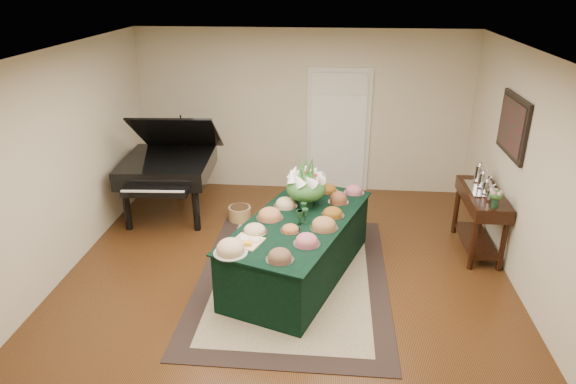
# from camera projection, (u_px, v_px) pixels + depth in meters

# --- Properties ---
(ground) EXTENTS (6.00, 6.00, 0.00)m
(ground) POSITION_uv_depth(u_px,v_px,m) (286.00, 280.00, 6.32)
(ground) COLOR black
(ground) RESTS_ON ground
(area_rug) EXTENTS (2.31, 3.24, 0.01)m
(area_rug) POSITION_uv_depth(u_px,v_px,m) (293.00, 278.00, 6.34)
(area_rug) COLOR black
(area_rug) RESTS_ON ground
(kitchen_doorway) EXTENTS (1.05, 0.07, 2.10)m
(kitchen_doorway) POSITION_uv_depth(u_px,v_px,m) (338.00, 133.00, 8.59)
(kitchen_doorway) COLOR silver
(kitchen_doorway) RESTS_ON ground
(buffet_table) EXTENTS (1.82, 2.58, 0.76)m
(buffet_table) POSITION_uv_depth(u_px,v_px,m) (299.00, 247.00, 6.28)
(buffet_table) COLOR black
(buffet_table) RESTS_ON ground
(food_platters) EXTENTS (1.66, 2.14, 0.13)m
(food_platters) POSITION_uv_depth(u_px,v_px,m) (296.00, 218.00, 6.06)
(food_platters) COLOR silver
(food_platters) RESTS_ON buffet_table
(cutting_board) EXTENTS (0.40, 0.40, 0.10)m
(cutting_board) POSITION_uv_depth(u_px,v_px,m) (248.00, 239.00, 5.61)
(cutting_board) COLOR tan
(cutting_board) RESTS_ON buffet_table
(green_goblets) EXTENTS (0.14, 0.30, 0.18)m
(green_goblets) POSITION_uv_depth(u_px,v_px,m) (302.00, 215.00, 6.05)
(green_goblets) COLOR black
(green_goblets) RESTS_ON buffet_table
(floral_centerpiece) EXTENTS (0.52, 0.52, 0.52)m
(floral_centerpiece) POSITION_uv_depth(u_px,v_px,m) (306.00, 183.00, 6.39)
(floral_centerpiece) COLOR black
(floral_centerpiece) RESTS_ON buffet_table
(grand_piano) EXTENTS (1.48, 1.65, 1.63)m
(grand_piano) POSITION_uv_depth(u_px,v_px,m) (168.00, 166.00, 7.74)
(grand_piano) COLOR black
(grand_piano) RESTS_ON ground
(wicker_basket) EXTENTS (0.34, 0.34, 0.21)m
(wicker_basket) POSITION_uv_depth(u_px,v_px,m) (240.00, 214.00, 7.81)
(wicker_basket) COLOR #9C723F
(wicker_basket) RESTS_ON ground
(mahogany_sideboard) EXTENTS (0.45, 1.19, 0.86)m
(mahogany_sideboard) POSITION_uv_depth(u_px,v_px,m) (481.00, 206.00, 6.74)
(mahogany_sideboard) COLOR black
(mahogany_sideboard) RESTS_ON ground
(tea_service) EXTENTS (0.34, 0.74, 0.30)m
(tea_service) POSITION_uv_depth(u_px,v_px,m) (484.00, 182.00, 6.68)
(tea_service) COLOR silver
(tea_service) RESTS_ON mahogany_sideboard
(pink_bouquet) EXTENTS (0.19, 0.19, 0.24)m
(pink_bouquet) POSITION_uv_depth(u_px,v_px,m) (496.00, 195.00, 6.16)
(pink_bouquet) COLOR black
(pink_bouquet) RESTS_ON mahogany_sideboard
(wall_painting) EXTENTS (0.05, 0.95, 0.75)m
(wall_painting) POSITION_uv_depth(u_px,v_px,m) (513.00, 126.00, 6.30)
(wall_painting) COLOR black
(wall_painting) RESTS_ON ground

